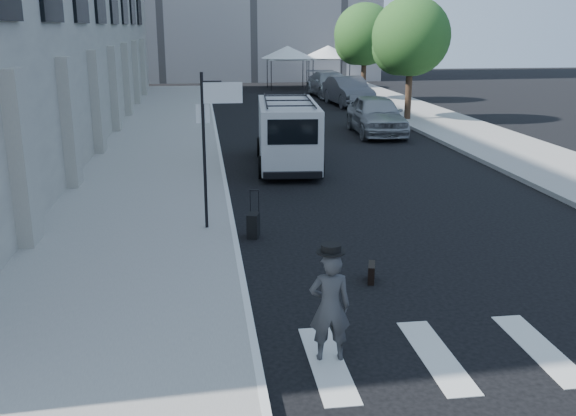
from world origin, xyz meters
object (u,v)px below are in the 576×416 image
object	(u,v)px
suitcase	(253,225)
parked_car_b	(348,91)
parked_car_a	(376,115)
cargo_van	(287,133)
parked_car_c	(330,84)
briefcase	(371,273)
businessman	(330,307)

from	to	relation	value
suitcase	parked_car_b	distance (m)	25.41
parked_car_a	cargo_van	bearing A→B (deg)	-125.45
suitcase	parked_car_c	distance (m)	30.12
briefcase	parked_car_b	world-z (taller)	parked_car_b
cargo_van	parked_car_a	xyz separation A→B (m)	(4.76, 6.05, -0.27)
businessman	cargo_van	distance (m)	13.29
suitcase	cargo_van	size ratio (longest dim) A/B	0.18
parked_car_b	cargo_van	bearing A→B (deg)	-114.63
briefcase	businessman	bearing A→B (deg)	-99.95
briefcase	parked_car_b	xyz separation A→B (m)	(5.76, 27.10, 0.69)
parked_car_c	parked_car_a	bearing A→B (deg)	-97.67
businessman	cargo_van	world-z (taller)	cargo_van
briefcase	parked_car_c	world-z (taller)	parked_car_c
businessman	parked_car_b	size ratio (longest dim) A/B	0.31
businessman	parked_car_a	xyz separation A→B (m)	(5.95, 19.29, 0.05)
cargo_van	parked_car_b	world-z (taller)	cargo_van
briefcase	parked_car_a	xyz separation A→B (m)	(4.60, 16.54, 0.69)
briefcase	cargo_van	distance (m)	10.53
briefcase	cargo_van	xyz separation A→B (m)	(-0.16, 10.49, 0.96)
briefcase	parked_car_c	size ratio (longest dim) A/B	0.08
briefcase	parked_car_b	size ratio (longest dim) A/B	0.08
briefcase	parked_car_a	distance (m)	17.18
briefcase	parked_car_a	bearing A→B (deg)	90.76
cargo_van	parked_car_c	world-z (taller)	cargo_van
suitcase	parked_car_c	xyz separation A→B (m)	(7.62, 29.13, 0.55)
parked_car_c	briefcase	bearing A→B (deg)	-103.78
parked_car_a	briefcase	bearing A→B (deg)	-102.84
cargo_van	parked_car_b	size ratio (longest dim) A/B	1.12
parked_car_b	parked_car_c	world-z (taller)	parked_car_b
briefcase	cargo_van	size ratio (longest dim) A/B	0.08
briefcase	suitcase	size ratio (longest dim) A/B	0.41
briefcase	parked_car_a	world-z (taller)	parked_car_a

